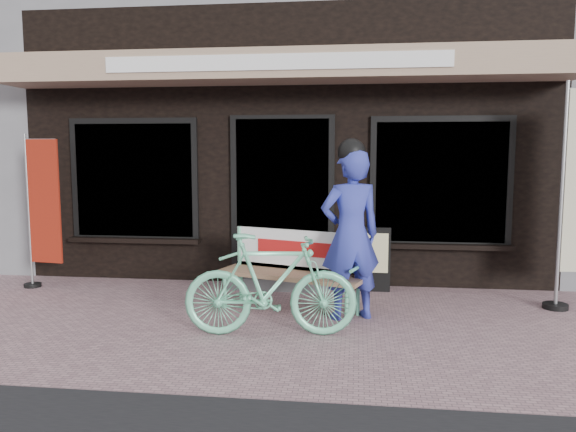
# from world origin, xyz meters

# --- Properties ---
(ground) EXTENTS (70.00, 70.00, 0.00)m
(ground) POSITION_xyz_m (0.00, 0.00, 0.00)
(ground) COLOR #A67E85
(ground) RESTS_ON ground
(storefront) EXTENTS (7.00, 6.77, 6.00)m
(storefront) POSITION_xyz_m (0.00, 4.96, 2.99)
(storefront) COLOR black
(storefront) RESTS_ON ground
(bench) EXTENTS (1.66, 0.89, 0.87)m
(bench) POSITION_xyz_m (0.28, 0.77, 0.51)
(bench) COLOR #6CD4A4
(bench) RESTS_ON ground
(person) EXTENTS (0.75, 0.63, 1.87)m
(person) POSITION_xyz_m (0.91, 0.54, 0.92)
(person) COLOR #2E379F
(person) RESTS_ON ground
(bicycle) EXTENTS (1.67, 0.63, 0.98)m
(bicycle) POSITION_xyz_m (0.17, -0.11, 0.49)
(bicycle) COLOR #6CD4A4
(bicycle) RESTS_ON ground
(nobori_red) EXTENTS (0.58, 0.24, 1.95)m
(nobori_red) POSITION_xyz_m (-2.98, 1.36, 1.01)
(nobori_red) COLOR gray
(nobori_red) RESTS_ON ground
(menu_stand) EXTENTS (0.40, 0.09, 0.80)m
(menu_stand) POSITION_xyz_m (1.19, 1.71, 0.41)
(menu_stand) COLOR black
(menu_stand) RESTS_ON ground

